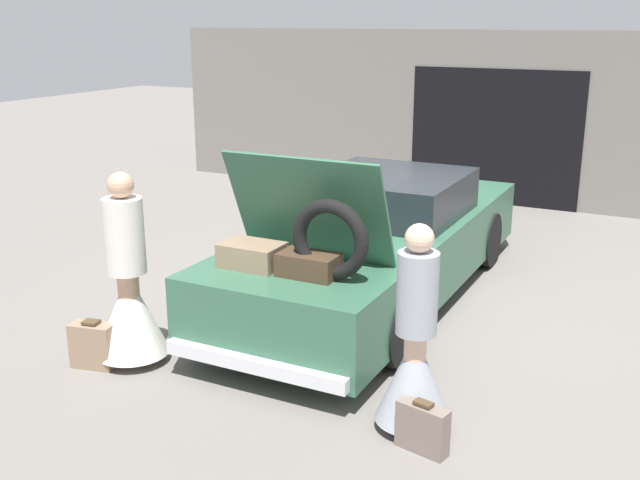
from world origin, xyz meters
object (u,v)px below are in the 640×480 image
Objects in this scene: person_right at (415,359)px; suitcase_beside_right_person at (422,428)px; car at (378,243)px; suitcase_beside_left_person at (93,345)px; person_left at (129,296)px.

suitcase_beside_right_person is (0.17, -0.27, -0.39)m from person_right.
person_right is 0.50m from suitcase_beside_right_person.
car is 2.81m from person_right.
person_right reaches higher than suitcase_beside_right_person.
person_right is at bearing 5.92° from suitcase_beside_left_person.
suitcase_beside_right_person is (3.05, 0.03, -0.02)m from suitcase_beside_left_person.
car reaches higher than person_right.
suitcase_beside_left_person is (-0.23, -0.25, -0.41)m from person_left.
car is at bearing 148.90° from person_left.
suitcase_beside_right_person is at bearing 82.22° from person_left.
person_left is 1.08× the size of person_right.
car is 11.91× the size of suitcase_beside_left_person.
car is at bearing 34.98° from person_right.
person_right is 3.67× the size of suitcase_beside_left_person.
car is 3.15m from suitcase_beside_right_person.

